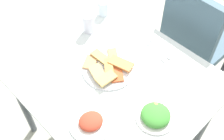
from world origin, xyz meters
TOP-DOWN VIEW (x-y plane):
  - ground_plane at (0.00, 0.00)m, footprint 6.00×6.00m
  - dining_table at (0.00, 0.00)m, footprint 1.02×0.90m
  - dining_chair at (0.05, 0.73)m, footprint 0.43×0.44m
  - pide_platter at (-0.06, 0.01)m, footprint 0.30×0.29m
  - salad_plate_greens at (0.32, -0.04)m, footprint 0.19×0.19m
  - salad_plate_rice at (0.13, -0.28)m, footprint 0.21×0.21m
  - soda_can at (-0.36, 0.14)m, footprint 0.09×0.09m
  - drinking_glass at (-0.42, 0.31)m, footprint 0.07×0.07m
  - paper_napkin at (0.05, 0.31)m, footprint 0.16×0.16m
  - fork at (0.05, 0.29)m, footprint 0.16×0.06m
  - spoon at (0.05, 0.33)m, footprint 0.18×0.05m

SIDE VIEW (x-z plane):
  - ground_plane at x=0.00m, z-range 0.00..0.00m
  - dining_chair at x=0.05m, z-range 0.07..1.01m
  - dining_table at x=0.00m, z-range 0.27..0.97m
  - paper_napkin at x=0.05m, z-range 0.70..0.70m
  - fork at x=0.05m, z-range 0.70..0.71m
  - spoon at x=0.05m, z-range 0.70..0.71m
  - pide_platter at x=-0.06m, z-range 0.69..0.73m
  - salad_plate_rice at x=0.13m, z-range 0.69..0.74m
  - salad_plate_greens at x=0.32m, z-range 0.69..0.75m
  - drinking_glass at x=-0.42m, z-range 0.70..0.80m
  - soda_can at x=-0.36m, z-range 0.70..0.82m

